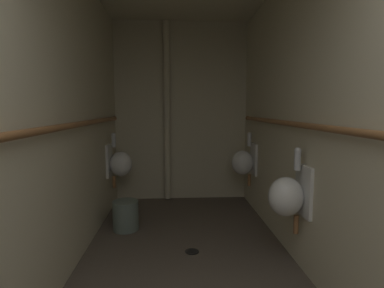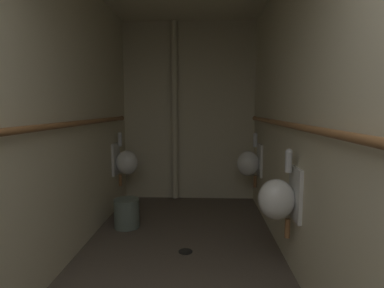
{
  "view_description": "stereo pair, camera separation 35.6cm",
  "coord_description": "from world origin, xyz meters",
  "px_view_note": "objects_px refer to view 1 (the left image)",
  "views": [
    {
      "loc": [
        -0.12,
        -0.22,
        1.42
      ],
      "look_at": [
        0.09,
        3.31,
        1.01
      ],
      "focal_mm": 28.72,
      "sensor_mm": 36.0,
      "label": 1
    },
    {
      "loc": [
        0.24,
        -0.22,
        1.42
      ],
      "look_at": [
        0.09,
        3.31,
        1.01
      ],
      "focal_mm": 28.72,
      "sensor_mm": 36.0,
      "label": 2
    }
  ],
  "objects_px": {
    "urinal_right_mid": "(288,195)",
    "floor_drain": "(192,251)",
    "urinal_left_mid": "(119,163)",
    "waste_bin": "(126,215)",
    "urinal_right_far": "(244,162)",
    "standpipe_back_wall": "(167,112)"
  },
  "relations": [
    {
      "from": "urinal_right_mid",
      "to": "standpipe_back_wall",
      "type": "distance_m",
      "value": 2.51
    },
    {
      "from": "urinal_right_mid",
      "to": "waste_bin",
      "type": "bearing_deg",
      "value": 146.99
    },
    {
      "from": "urinal_right_mid",
      "to": "floor_drain",
      "type": "xyz_separation_m",
      "value": [
        -0.8,
        0.4,
        -0.67
      ]
    },
    {
      "from": "urinal_left_mid",
      "to": "waste_bin",
      "type": "relative_size",
      "value": 2.19
    },
    {
      "from": "urinal_left_mid",
      "to": "urinal_right_far",
      "type": "height_order",
      "value": "same"
    },
    {
      "from": "urinal_left_mid",
      "to": "urinal_right_mid",
      "type": "distance_m",
      "value": 2.39
    },
    {
      "from": "urinal_right_mid",
      "to": "waste_bin",
      "type": "height_order",
      "value": "urinal_right_mid"
    },
    {
      "from": "floor_drain",
      "to": "urinal_right_far",
      "type": "bearing_deg",
      "value": 57.48
    },
    {
      "from": "floor_drain",
      "to": "waste_bin",
      "type": "distance_m",
      "value": 0.97
    },
    {
      "from": "urinal_right_mid",
      "to": "standpipe_back_wall",
      "type": "height_order",
      "value": "standpipe_back_wall"
    },
    {
      "from": "urinal_right_mid",
      "to": "urinal_right_far",
      "type": "xyz_separation_m",
      "value": [
        0.0,
        1.66,
        0.0
      ]
    },
    {
      "from": "urinal_left_mid",
      "to": "floor_drain",
      "type": "distance_m",
      "value": 1.7
    },
    {
      "from": "waste_bin",
      "to": "floor_drain",
      "type": "bearing_deg",
      "value": -39.32
    },
    {
      "from": "urinal_right_mid",
      "to": "floor_drain",
      "type": "bearing_deg",
      "value": 153.72
    },
    {
      "from": "urinal_left_mid",
      "to": "standpipe_back_wall",
      "type": "height_order",
      "value": "standpipe_back_wall"
    },
    {
      "from": "urinal_right_far",
      "to": "floor_drain",
      "type": "height_order",
      "value": "urinal_right_far"
    },
    {
      "from": "urinal_left_mid",
      "to": "floor_drain",
      "type": "height_order",
      "value": "urinal_left_mid"
    },
    {
      "from": "waste_bin",
      "to": "urinal_left_mid",
      "type": "bearing_deg",
      "value": 104.82
    },
    {
      "from": "urinal_right_mid",
      "to": "urinal_left_mid",
      "type": "bearing_deg",
      "value": 135.98
    },
    {
      "from": "waste_bin",
      "to": "standpipe_back_wall",
      "type": "bearing_deg",
      "value": 67.98
    },
    {
      "from": "urinal_right_far",
      "to": "waste_bin",
      "type": "bearing_deg",
      "value": -157.02
    },
    {
      "from": "floor_drain",
      "to": "waste_bin",
      "type": "bearing_deg",
      "value": 140.68
    }
  ]
}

